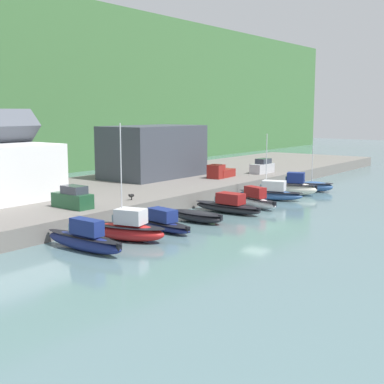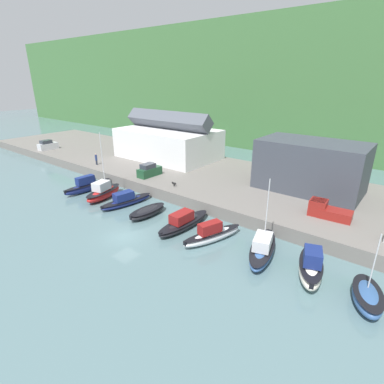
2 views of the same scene
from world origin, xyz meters
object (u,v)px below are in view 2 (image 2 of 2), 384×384
object	(u,v)px
moored_boat_6	(262,248)
person_on_quay	(96,159)
moored_boat_4	(183,222)
moored_boat_2	(126,200)
parked_car_2	(149,171)
moored_boat_0	(88,186)
parked_car_1	(48,145)
moored_boat_5	(212,234)
moored_boat_8	(367,297)
dog_on_quay	(174,183)
moored_boat_3	(147,212)
moored_boat_7	(311,267)
moored_boat_1	(103,192)
pickup_truck_0	(326,210)

from	to	relation	value
moored_boat_6	person_on_quay	size ratio (longest dim) A/B	3.89
moored_boat_4	moored_boat_6	world-z (taller)	moored_boat_6
moored_boat_2	moored_boat_4	distance (m)	10.96
moored_boat_2	parked_car_2	xyz separation A→B (m)	(-3.37, 8.03, 1.90)
moored_boat_0	parked_car_1	distance (m)	27.89
moored_boat_2	moored_boat_6	distance (m)	21.15
moored_boat_5	moored_boat_8	world-z (taller)	moored_boat_8
moored_boat_5	person_on_quay	world-z (taller)	person_on_quay
moored_boat_0	moored_boat_6	distance (m)	30.34
moored_boat_2	parked_car_1	bearing A→B (deg)	177.22
moored_boat_5	dog_on_quay	world-z (taller)	moored_boat_5
moored_boat_2	moored_boat_3	world-z (taller)	moored_boat_2
moored_boat_7	parked_car_1	world-z (taller)	parked_car_1
moored_boat_1	parked_car_2	world-z (taller)	moored_boat_1
moored_boat_3	moored_boat_6	world-z (taller)	moored_boat_6
moored_boat_6	moored_boat_7	size ratio (longest dim) A/B	1.26
moored_boat_1	parked_car_2	bearing A→B (deg)	67.44
moored_boat_2	moored_boat_5	distance (m)	15.48
pickup_truck_0	person_on_quay	xyz separation A→B (m)	(-40.63, -3.22, 0.28)
moored_boat_3	moored_boat_2	bearing A→B (deg)	174.21
moored_boat_5	moored_boat_8	distance (m)	15.45
moored_boat_4	person_on_quay	world-z (taller)	person_on_quay
parked_car_2	pickup_truck_0	xyz separation A→B (m)	(27.78, 1.91, -0.10)
moored_boat_1	parked_car_2	xyz separation A→B (m)	(1.28, 8.43, 1.59)
parked_car_2	moored_boat_2	bearing A→B (deg)	-65.91
moored_boat_7	pickup_truck_0	xyz separation A→B (m)	(-1.74, 10.42, 1.40)
moored_boat_5	pickup_truck_0	size ratio (longest dim) A/B	1.60
moored_boat_1	moored_boat_6	world-z (taller)	moored_boat_1
moored_boat_3	moored_boat_5	bearing A→B (deg)	0.27
moored_boat_5	parked_car_1	world-z (taller)	parked_car_1
moored_boat_8	dog_on_quay	xyz separation A→B (m)	(-27.61, 7.95, 1.42)
moored_boat_7	moored_boat_2	bearing A→B (deg)	159.95
parked_car_2	dog_on_quay	bearing A→B (deg)	-9.91
moored_boat_4	moored_boat_6	xyz separation A→B (m)	(10.20, 0.35, 0.11)
moored_boat_0	parked_car_2	size ratio (longest dim) A/B	2.00
moored_boat_6	moored_boat_8	bearing A→B (deg)	-23.70
moored_boat_1	pickup_truck_0	world-z (taller)	moored_boat_1
moored_boat_8	moored_boat_7	bearing A→B (deg)	152.86
moored_boat_5	moored_boat_7	bearing A→B (deg)	20.11
moored_boat_2	pickup_truck_0	size ratio (longest dim) A/B	1.71
moored_boat_5	moored_boat_8	size ratio (longest dim) A/B	1.25
moored_boat_8	dog_on_quay	size ratio (longest dim) A/B	7.11
moored_boat_3	moored_boat_4	bearing A→B (deg)	4.31
moored_boat_8	parked_car_1	size ratio (longest dim) A/B	1.48
pickup_truck_0	parked_car_2	bearing A→B (deg)	90.00
moored_boat_3	person_on_quay	distance (m)	22.59
moored_boat_1	moored_boat_8	distance (m)	35.56
moored_boat_3	moored_boat_8	world-z (taller)	moored_boat_8
pickup_truck_0	moored_boat_1	bearing A→B (deg)	105.65
parked_car_1	pickup_truck_0	size ratio (longest dim) A/B	0.87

